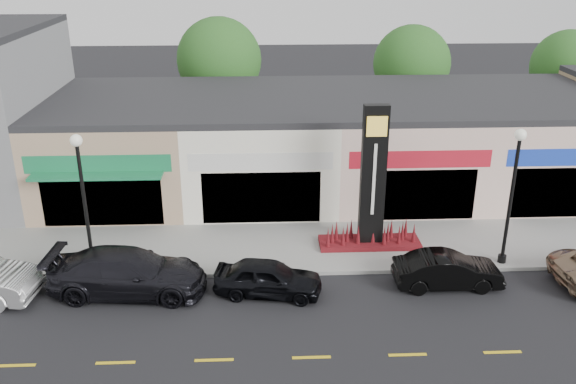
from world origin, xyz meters
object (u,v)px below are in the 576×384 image
car_dark_sedan (128,273)px  car_black_sedan (268,278)px  car_black_conv (448,270)px  lamp_west_near (83,191)px  pylon_sign (372,198)px  lamp_east_near (513,184)px

car_dark_sedan → car_black_sedan: car_dark_sedan is taller
car_black_sedan → car_black_conv: size_ratio=0.98×
lamp_west_near → pylon_sign: bearing=8.8°
car_black_sedan → car_black_conv: bearing=-78.6°
pylon_sign → car_black_sedan: bearing=-141.3°
car_black_sedan → car_black_conv: (6.65, 0.26, -0.01)m
lamp_west_near → lamp_east_near: size_ratio=1.00×
car_black_conv → car_black_sedan: bearing=92.1°
pylon_sign → car_black_sedan: (-4.28, -3.43, -1.61)m
lamp_west_near → car_black_sedan: (6.72, -1.73, -2.81)m
car_black_conv → car_dark_sedan: bearing=89.6°
lamp_east_near → pylon_sign: bearing=161.3°
car_dark_sedan → car_black_conv: (11.73, -0.06, -0.17)m
pylon_sign → car_dark_sedan: pylon_sign is taller
car_dark_sedan → car_black_sedan: (5.08, -0.32, -0.16)m
lamp_east_near → car_dark_sedan: lamp_east_near is taller
pylon_sign → car_dark_sedan: size_ratio=1.06×
pylon_sign → car_black_sedan: 5.72m
lamp_west_near → lamp_east_near: same height
car_black_sedan → car_black_conv: car_black_sedan is taller
lamp_east_near → car_black_conv: lamp_east_near is taller
lamp_east_near → pylon_sign: size_ratio=0.91×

